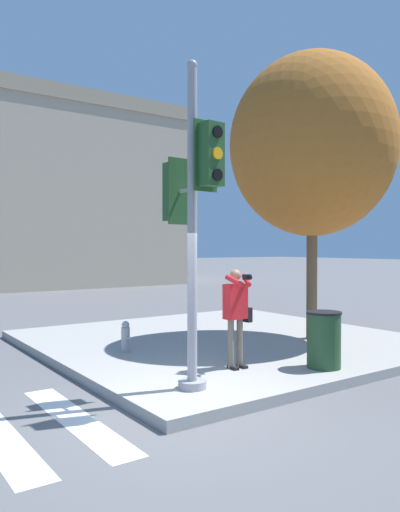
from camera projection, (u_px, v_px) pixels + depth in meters
name	position (u px, v px, depth m)	size (l,w,h in m)	color
ground_plane	(179.00, 416.00, 6.76)	(160.00, 160.00, 0.00)	#5B5B5E
sidewalk_corner	(224.00, 341.00, 11.64)	(8.00, 8.00, 0.17)	#9E9B96
traffic_signal_pole	(192.00, 207.00, 7.42)	(0.46, 1.19, 4.90)	#939399
person_photographer	(236.00, 309.00, 8.72)	(0.58, 0.54, 1.73)	black
street_tree	(312.00, 146.00, 11.50)	(3.82, 3.82, 6.57)	brown
fire_hydrant	(126.00, 337.00, 10.05)	(0.17, 0.23, 0.63)	#99999E
trash_bin	(324.00, 340.00, 8.74)	(0.62, 0.62, 0.99)	#234728
building_right	(65.00, 197.00, 31.36)	(12.86, 10.02, 10.89)	tan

